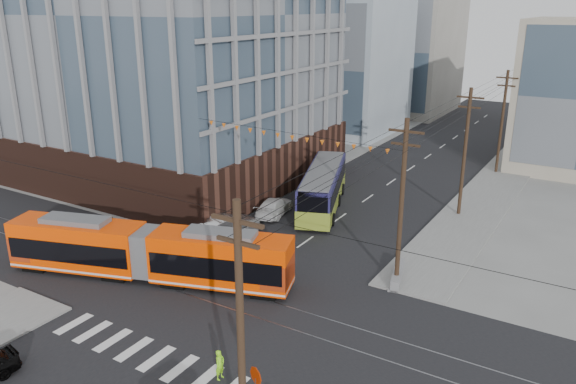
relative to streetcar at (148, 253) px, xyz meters
name	(u,v)px	position (x,y,z in m)	size (l,w,h in m)	color
ground	(183,327)	(5.95, -3.44, -1.86)	(160.00, 160.00, 0.00)	slate
office_building	(161,36)	(-16.05, 19.56, 12.44)	(30.00, 25.00, 28.60)	#381E16
bg_bldg_nw_near	(333,67)	(-11.05, 48.56, 7.14)	(18.00, 16.00, 18.00)	#8C99A5
bg_bldg_nw_far	(404,51)	(-8.05, 68.56, 8.14)	(16.00, 18.00, 20.00)	gray
utility_pole_near	(241,338)	(14.45, -9.44, 3.64)	(0.30, 0.30, 11.00)	black
utility_pole_far	(526,103)	(14.45, 52.56, 3.64)	(0.30, 0.30, 11.00)	black
streetcar	(148,253)	(0.00, 0.00, 0.00)	(19.30, 2.71, 3.72)	#FF3E00
city_bus	(323,187)	(3.39, 18.29, -0.02)	(2.82, 13.00, 3.68)	#232050
parked_car_silver	(229,225)	(0.11, 8.63, -1.02)	(1.78, 5.09, 1.68)	silver
parked_car_white	(274,206)	(0.70, 14.41, -1.13)	(2.05, 5.04, 1.46)	white
parked_car_grey	(319,184)	(0.79, 22.52, -1.24)	(2.05, 4.44, 1.23)	#5D5D5D
pedestrian	(220,365)	(10.58, -6.02, -1.07)	(0.57, 0.38, 1.57)	#8DEC1B
jersey_barrier	(398,275)	(14.25, 8.34, -1.48)	(0.85, 3.79, 0.76)	slate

